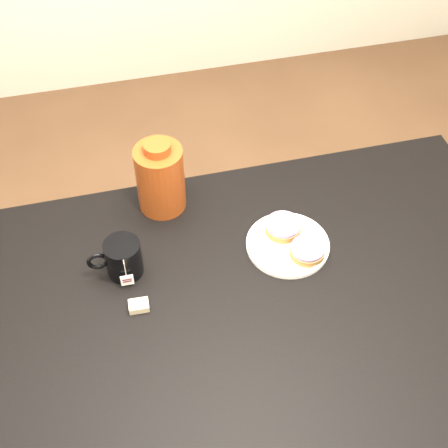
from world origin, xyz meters
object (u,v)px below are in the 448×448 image
object	(u,v)px
teabag_pouch	(139,306)
table	(248,329)
bagel_back	(283,227)
bagel_package	(160,178)
plate	(288,244)
mug	(123,258)
bagel_front	(307,251)

from	to	relation	value
teabag_pouch	table	bearing A→B (deg)	-14.22
table	bagel_back	world-z (taller)	bagel_back
teabag_pouch	bagel_package	bearing A→B (deg)	70.52
plate	bagel_back	world-z (taller)	bagel_back
table	bagel_package	world-z (taller)	bagel_package
bagel_package	mug	bearing A→B (deg)	-122.86
plate	teabag_pouch	world-z (taller)	teabag_pouch
bagel_front	mug	world-z (taller)	mug
table	bagel_back	size ratio (longest dim) A/B	12.51
table	plate	world-z (taller)	plate
plate	table	bearing A→B (deg)	-132.02
table	bagel_front	bearing A→B (deg)	32.63
plate	bagel_front	distance (m)	0.06
plate	bagel_back	bearing A→B (deg)	90.02
table	mug	world-z (taller)	mug
mug	plate	bearing A→B (deg)	-1.75
bagel_back	mug	size ratio (longest dim) A/B	0.87
plate	mug	bearing A→B (deg)	177.27
teabag_pouch	bagel_front	bearing A→B (deg)	6.87
mug	teabag_pouch	distance (m)	0.12
table	plate	xyz separation A→B (m)	(0.14, 0.16, 0.09)
table	plate	bearing A→B (deg)	47.98
plate	bagel_package	size ratio (longest dim) A/B	0.99
bagel_back	bagel_package	world-z (taller)	bagel_package
bagel_back	teabag_pouch	xyz separation A→B (m)	(-0.38, -0.14, -0.02)
bagel_back	bagel_package	bearing A→B (deg)	147.86
plate	bagel_front	xyz separation A→B (m)	(0.03, -0.04, 0.02)
bagel_back	mug	world-z (taller)	mug
bagel_front	teabag_pouch	world-z (taller)	bagel_front
plate	bagel_package	xyz separation A→B (m)	(-0.27, 0.21, 0.09)
plate	bagel_package	distance (m)	0.36
bagel_front	teabag_pouch	xyz separation A→B (m)	(-0.42, -0.05, -0.02)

